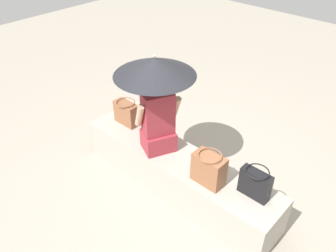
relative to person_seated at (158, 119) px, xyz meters
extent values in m
plane|color=#9E9384|center=(-0.25, -0.03, -0.87)|extent=(14.00, 14.00, 0.00)
cube|color=#A8A093|center=(-0.25, -0.03, -0.63)|extent=(2.44, 0.53, 0.49)
cube|color=#992D38|center=(0.00, 0.00, -0.28)|extent=(0.40, 0.43, 0.22)
cube|color=#992D38|center=(0.00, 0.00, 0.07)|extent=(0.32, 0.37, 0.48)
sphere|color=tan|center=(0.00, 0.00, 0.41)|extent=(0.20, 0.20, 0.20)
cylinder|color=tan|center=(0.08, 0.18, 0.10)|extent=(0.21, 0.15, 0.32)
cylinder|color=tan|center=(-0.08, -0.18, 0.10)|extent=(0.21, 0.15, 0.32)
cylinder|color=#B7B7BC|center=(0.05, -0.02, 0.14)|extent=(0.02, 0.02, 1.06)
cone|color=black|center=(0.05, -0.02, 0.58)|extent=(0.83, 0.83, 0.19)
sphere|color=#B7B7BC|center=(0.05, -0.02, 0.69)|extent=(0.03, 0.03, 0.03)
cube|color=black|center=(-1.15, -0.09, -0.25)|extent=(0.30, 0.11, 0.28)
torus|color=black|center=(-1.15, -0.09, -0.09)|extent=(0.22, 0.22, 0.01)
cube|color=brown|center=(0.63, -0.09, -0.25)|extent=(0.31, 0.14, 0.28)
torus|color=brown|center=(0.63, -0.09, -0.09)|extent=(0.23, 0.23, 0.01)
cube|color=brown|center=(-0.73, 0.05, -0.23)|extent=(0.32, 0.17, 0.32)
torus|color=brown|center=(-0.73, 0.05, -0.05)|extent=(0.23, 0.23, 0.01)
camera|label=1|loc=(-2.11, 2.14, 2.03)|focal=36.76mm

